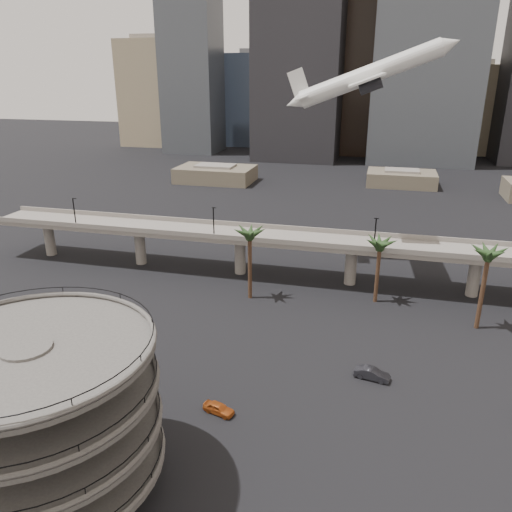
% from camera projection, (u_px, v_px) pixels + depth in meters
% --- Properties ---
extents(ground, '(700.00, 700.00, 0.00)m').
position_uv_depth(ground, '(193.00, 488.00, 48.96)').
color(ground, black).
rests_on(ground, ground).
extents(parking_ramp, '(22.20, 22.20, 17.35)m').
position_uv_depth(parking_ramp, '(37.00, 409.00, 44.95)').
color(parking_ramp, '#4C4947').
rests_on(parking_ramp, ground).
extents(overpass, '(130.00, 9.30, 14.70)m').
position_uv_depth(overpass, '(294.00, 243.00, 96.41)').
color(overpass, gray).
rests_on(overpass, ground).
extents(palm_trees, '(54.40, 18.40, 14.00)m').
position_uv_depth(palm_trees, '(414.00, 245.00, 83.20)').
color(palm_trees, '#4E3221').
rests_on(palm_trees, ground).
extents(low_buildings, '(135.00, 27.50, 6.80)m').
position_uv_depth(low_buildings, '(357.00, 180.00, 175.71)').
color(low_buildings, '#65594B').
rests_on(low_buildings, ground).
extents(skyline, '(269.00, 86.00, 122.13)m').
position_uv_depth(skyline, '(392.00, 58.00, 227.32)').
color(skyline, gray).
rests_on(skyline, ground).
extents(airborne_jet, '(32.95, 29.74, 14.98)m').
position_uv_depth(airborne_jet, '(368.00, 76.00, 95.59)').
color(airborne_jet, silver).
rests_on(airborne_jet, ground).
extents(car_a, '(4.23, 2.59, 1.34)m').
position_uv_depth(car_a, '(219.00, 408.00, 59.50)').
color(car_a, '#AB4D18').
rests_on(car_a, ground).
extents(car_b, '(4.90, 2.44, 1.54)m').
position_uv_depth(car_b, '(372.00, 374.00, 66.13)').
color(car_b, black).
rests_on(car_b, ground).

